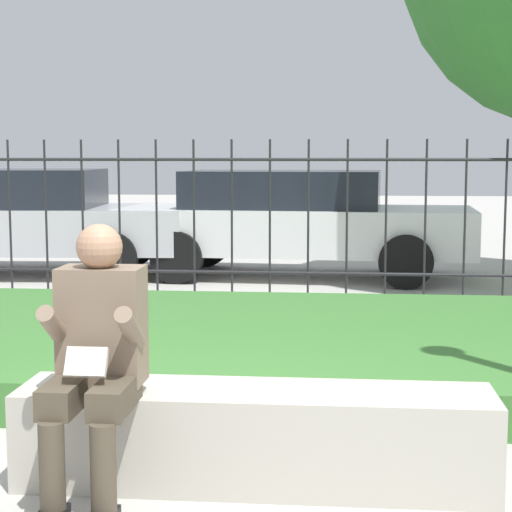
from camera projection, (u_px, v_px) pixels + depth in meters
name	position (u px, v px, depth m)	size (l,w,h in m)	color
ground_plane	(191.00, 481.00, 4.14)	(60.00, 60.00, 0.00)	#B2AFA8
stone_bench	(255.00, 442.00, 4.09)	(2.27, 0.48, 0.47)	#B7B2A3
person_seated_reader	(96.00, 353.00, 3.83)	(0.42, 0.73, 1.27)	black
grass_berm	(244.00, 345.00, 6.52)	(8.00, 3.44, 0.27)	#3D7533
iron_fence	(270.00, 220.00, 8.91)	(6.00, 0.03, 1.74)	#232326
car_parked_center	(293.00, 220.00, 11.09)	(4.59, 2.08, 1.38)	silver
car_parked_left	(17.00, 218.00, 11.32)	(4.52, 2.24, 1.39)	#B7B7BC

